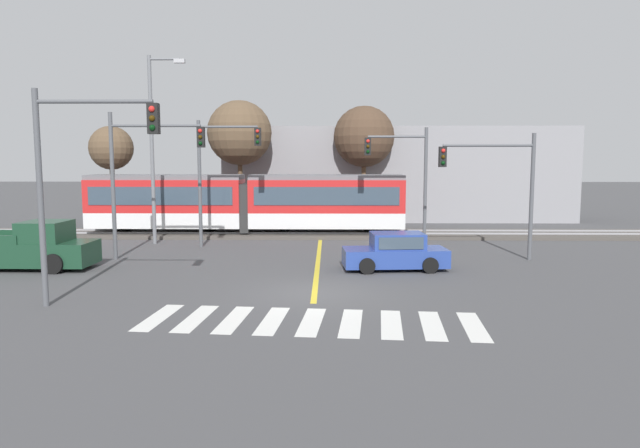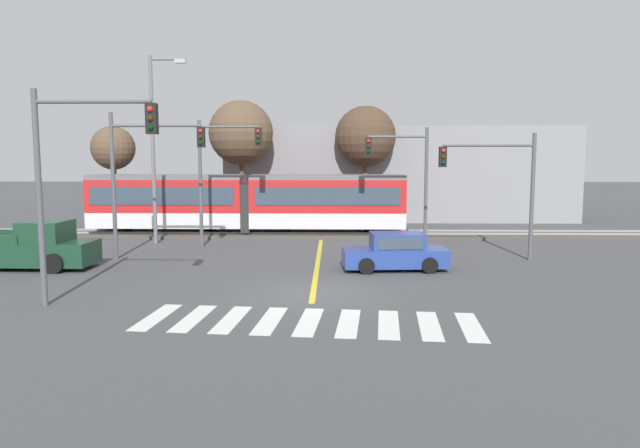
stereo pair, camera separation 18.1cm
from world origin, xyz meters
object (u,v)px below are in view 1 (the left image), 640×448
Objects in this scene: traffic_light_mid_left at (143,164)px; traffic_light_near_left at (78,164)px; bare_tree_far_west at (111,149)px; bare_tree_east at (364,137)px; traffic_light_mid_right at (499,177)px; bare_tree_west at (240,133)px; pickup_truck at (30,249)px; traffic_light_far_left at (219,164)px; street_lamp_west at (155,140)px; traffic_light_far_right at (405,169)px; sedan_crossing at (395,253)px; light_rail_tram at (246,201)px.

traffic_light_near_left is at bearing -84.63° from traffic_light_mid_left.
bare_tree_east is (16.88, 1.57, 0.83)m from bare_tree_far_west.
traffic_light_near_left reaches higher than traffic_light_mid_right.
pickup_truck is at bearing -111.86° from bare_tree_west.
bare_tree_east reaches higher than traffic_light_far_left.
street_lamp_west reaches higher than traffic_light_mid_right.
traffic_light_near_left is (-11.44, -12.63, 0.34)m from traffic_light_far_right.
traffic_light_mid_right is at bearing -15.19° from traffic_light_far_left.
traffic_light_far_right is (1.23, 6.58, 3.30)m from sedan_crossing.
traffic_light_mid_right is at bearing -15.60° from street_lamp_west.
bare_tree_east is (9.90, 22.51, 1.71)m from traffic_light_near_left.
sedan_crossing is 0.80× the size of pickup_truck.
traffic_light_far_right reaches higher than pickup_truck.
traffic_light_mid_right is 17.27m from traffic_light_near_left.
street_lamp_west is (-3.61, 1.11, 1.23)m from traffic_light_far_left.
traffic_light_mid_right is at bearing -44.12° from bare_tree_west.
street_lamp_west is (-13.13, 0.52, 1.50)m from traffic_light_far_right.
sedan_crossing is 18.69m from bare_tree_west.
bare_tree_east is (7.29, 5.87, 4.00)m from light_rail_tram.
bare_tree_east is at bearing 48.39° from pickup_truck.
traffic_light_far_right is 0.73× the size of bare_tree_west.
bare_tree_west is at bearing 86.06° from traffic_light_near_left.
traffic_light_far_right is at bearing 3.55° from traffic_light_far_left.
traffic_light_mid_left reaches higher than light_rail_tram.
bare_tree_far_west is at bearing 98.32° from pickup_truck.
traffic_light_far_left is (6.71, 6.07, 3.42)m from pickup_truck.
traffic_light_mid_right is 0.67× the size of bare_tree_west.
light_rail_tram is 10.97m from bare_tree_far_west.
traffic_light_mid_left is at bearing -99.70° from bare_tree_west.
bare_tree_west is at bearing 80.30° from traffic_light_mid_left.
bare_tree_far_west is (-2.19, 14.96, 4.37)m from pickup_truck.
light_rail_tram is 17.00m from traffic_light_near_left.
traffic_light_mid_right is 19.03m from bare_tree_west.
traffic_light_mid_left is at bearing 95.37° from traffic_light_near_left.
traffic_light_near_left is 24.65m from bare_tree_east.
traffic_light_far_left is at bearing 164.81° from traffic_light_mid_right.
bare_tree_far_west is (-8.90, 8.89, 0.95)m from traffic_light_far_left.
traffic_light_mid_right is 15.11m from bare_tree_east.
traffic_light_far_right is at bearing -2.27° from street_lamp_west.
bare_tree_west is (-8.72, 15.56, 5.56)m from sedan_crossing.
bare_tree_east reaches higher than traffic_light_near_left.
street_lamp_west is (-16.72, 4.67, 1.77)m from traffic_light_mid_right.
traffic_light_mid_left is 13.62m from bare_tree_west.
pickup_truck is 22.72m from bare_tree_east.
light_rail_tram is at bearing 55.25° from pickup_truck.
street_lamp_west is (-1.69, 13.15, 1.16)m from traffic_light_near_left.
street_lamp_west reaches higher than traffic_light_far_left.
sedan_crossing is 0.67× the size of traffic_light_far_left.
traffic_light_mid_left is at bearing -160.60° from traffic_light_far_right.
pickup_truck is at bearing -81.68° from bare_tree_far_west.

